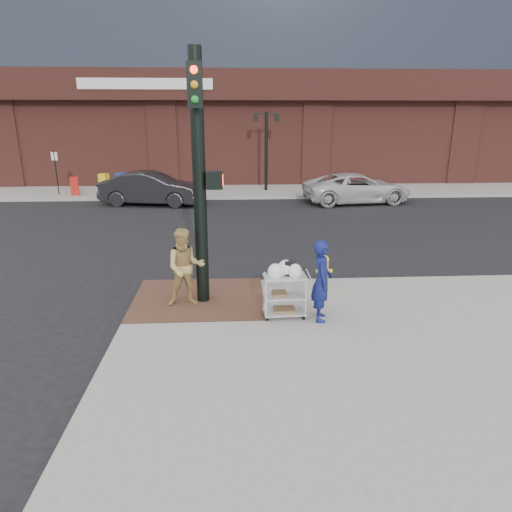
{
  "coord_description": "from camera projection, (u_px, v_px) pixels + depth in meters",
  "views": [
    {
      "loc": [
        0.12,
        -8.29,
        3.9
      ],
      "look_at": [
        0.6,
        0.37,
        1.25
      ],
      "focal_mm": 32.0,
      "sensor_mm": 36.0,
      "label": 1
    }
  ],
  "objects": [
    {
      "name": "ground",
      "position": [
        227.0,
        322.0,
        9.05
      ],
      "size": [
        220.0,
        220.0,
        0.0
      ],
      "primitive_type": "plane",
      "color": "black",
      "rests_on": "ground"
    },
    {
      "name": "sidewalk_far",
      "position": [
        371.0,
        162.0,
        40.24
      ],
      "size": [
        65.0,
        36.0,
        0.15
      ],
      "primitive_type": "cube",
      "color": "gray",
      "rests_on": "ground"
    },
    {
      "name": "brick_curb_ramp",
      "position": [
        199.0,
        298.0,
        9.83
      ],
      "size": [
        2.8,
        2.4,
        0.01
      ],
      "primitive_type": "cube",
      "color": "brown",
      "rests_on": "sidewalk_near"
    },
    {
      "name": "lamp_post",
      "position": [
        266.0,
        143.0,
        23.67
      ],
      "size": [
        1.32,
        0.22,
        4.0
      ],
      "color": "black",
      "rests_on": "sidewalk_far"
    },
    {
      "name": "parking_sign",
      "position": [
        56.0,
        173.0,
        22.55
      ],
      "size": [
        0.05,
        0.05,
        2.2
      ],
      "primitive_type": "cylinder",
      "color": "black",
      "rests_on": "sidewalk_far"
    },
    {
      "name": "traffic_signal_pole",
      "position": [
        200.0,
        174.0,
        8.93
      ],
      "size": [
        0.61,
        0.51,
        5.0
      ],
      "color": "black",
      "rests_on": "sidewalk_near"
    },
    {
      "name": "woman_blue",
      "position": [
        322.0,
        281.0,
        8.61
      ],
      "size": [
        0.45,
        0.62,
        1.58
      ],
      "primitive_type": "imported",
      "rotation": [
        0.0,
        0.0,
        1.44
      ],
      "color": "navy",
      "rests_on": "sidewalk_near"
    },
    {
      "name": "pedestrian_tan",
      "position": [
        186.0,
        267.0,
        9.28
      ],
      "size": [
        0.86,
        0.71,
        1.63
      ],
      "primitive_type": "imported",
      "rotation": [
        0.0,
        0.0,
        0.13
      ],
      "color": "tan",
      "rests_on": "sidewalk_near"
    },
    {
      "name": "sedan_dark",
      "position": [
        151.0,
        189.0,
        20.87
      ],
      "size": [
        4.79,
        2.36,
        1.51
      ],
      "primitive_type": "imported",
      "rotation": [
        0.0,
        0.0,
        1.4
      ],
      "color": "black",
      "rests_on": "ground"
    },
    {
      "name": "minivan_white",
      "position": [
        357.0,
        188.0,
        21.39
      ],
      "size": [
        5.21,
        2.88,
        1.38
      ],
      "primitive_type": "imported",
      "rotation": [
        0.0,
        0.0,
        1.69
      ],
      "color": "silver",
      "rests_on": "ground"
    },
    {
      "name": "utility_cart",
      "position": [
        285.0,
        292.0,
        8.8
      ],
      "size": [
        0.84,
        0.5,
        1.13
      ],
      "color": "#B0B1B6",
      "rests_on": "sidewalk_near"
    },
    {
      "name": "fire_hydrant",
      "position": [
        324.0,
        271.0,
        10.32
      ],
      "size": [
        0.37,
        0.26,
        0.78
      ],
      "color": "yellow",
      "rests_on": "sidewalk_near"
    },
    {
      "name": "newsbox_red",
      "position": [
        75.0,
        186.0,
        22.66
      ],
      "size": [
        0.46,
        0.43,
        0.91
      ],
      "primitive_type": "cube",
      "rotation": [
        0.0,
        0.0,
        0.26
      ],
      "color": "red",
      "rests_on": "sidewalk_far"
    },
    {
      "name": "newsbox_yellow",
      "position": [
        104.0,
        184.0,
        23.16
      ],
      "size": [
        0.52,
        0.5,
        1.0
      ],
      "primitive_type": "cube",
      "rotation": [
        0.0,
        0.0,
        -0.34
      ],
      "color": "yellow",
      "rests_on": "sidewalk_far"
    },
    {
      "name": "newsbox_blue",
      "position": [
        122.0,
        184.0,
        22.67
      ],
      "size": [
        0.59,
        0.57,
        1.1
      ],
      "primitive_type": "cube",
      "rotation": [
        0.0,
        0.0,
        -0.42
      ],
      "color": "navy",
      "rests_on": "sidewalk_far"
    }
  ]
}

